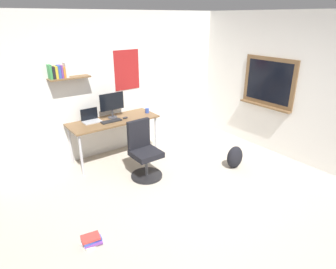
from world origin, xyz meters
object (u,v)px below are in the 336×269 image
at_px(laptop, 91,119).
at_px(book_stack_on_floor, 92,240).
at_px(office_chair, 144,153).
at_px(backpack, 235,157).
at_px(coffee_mug, 147,111).
at_px(monitor_primary, 112,104).
at_px(desk, 114,123).
at_px(computer_mouse, 125,118).
at_px(keyboard, 111,121).

distance_m(laptop, book_stack_on_floor, 2.36).
distance_m(office_chair, book_stack_on_floor, 1.72).
relative_size(backpack, book_stack_on_floor, 1.57).
height_order(office_chair, coffee_mug, office_chair).
bearing_deg(book_stack_on_floor, monitor_primary, 56.09).
relative_size(desk, book_stack_on_floor, 6.29).
height_order(desk, office_chair, office_chair).
bearing_deg(book_stack_on_floor, backpack, 5.64).
xyz_separation_m(monitor_primary, computer_mouse, (0.16, -0.18, -0.25)).
height_order(desk, backpack, desk).
distance_m(coffee_mug, book_stack_on_floor, 2.83).
bearing_deg(office_chair, computer_mouse, 81.19).
relative_size(keyboard, coffee_mug, 4.02).
bearing_deg(office_chair, backpack, -26.70).
bearing_deg(laptop, book_stack_on_floor, -114.59).
height_order(computer_mouse, coffee_mug, coffee_mug).
bearing_deg(coffee_mug, desk, 177.77).
bearing_deg(monitor_primary, computer_mouse, -48.13).
height_order(monitor_primary, keyboard, monitor_primary).
xyz_separation_m(office_chair, keyboard, (-0.15, 0.81, 0.36)).
relative_size(laptop, coffee_mug, 3.37).
distance_m(office_chair, keyboard, 0.90).
bearing_deg(backpack, desk, 132.95).
distance_m(desk, coffee_mug, 0.72).
distance_m(desk, backpack, 2.25).
bearing_deg(coffee_mug, backpack, -63.45).
xyz_separation_m(computer_mouse, backpack, (1.30, -1.53, -0.58)).
height_order(coffee_mug, backpack, coffee_mug).
distance_m(monitor_primary, backpack, 2.39).
bearing_deg(computer_mouse, book_stack_on_floor, -129.58).
bearing_deg(desk, computer_mouse, -21.25).
height_order(coffee_mug, book_stack_on_floor, coffee_mug).
xyz_separation_m(backpack, book_stack_on_floor, (-2.79, -0.27, -0.14)).
height_order(laptop, keyboard, laptop).
height_order(keyboard, book_stack_on_floor, keyboard).
distance_m(keyboard, backpack, 2.27).
bearing_deg(office_chair, keyboard, 100.72).
bearing_deg(book_stack_on_floor, keyboard, 56.12).
bearing_deg(monitor_primary, backpack, -49.55).
bearing_deg(office_chair, coffee_mug, 53.77).
distance_m(monitor_primary, book_stack_on_floor, 2.58).
bearing_deg(keyboard, office_chair, -79.28).
bearing_deg(monitor_primary, desk, -111.96).
xyz_separation_m(coffee_mug, backpack, (0.79, -1.58, -0.60)).
relative_size(desk, keyboard, 4.36).
xyz_separation_m(monitor_primary, coffee_mug, (0.67, -0.13, -0.22)).
bearing_deg(laptop, backpack, -43.36).
height_order(keyboard, backpack, keyboard).
relative_size(office_chair, laptop, 3.06).
bearing_deg(backpack, keyboard, 135.87).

